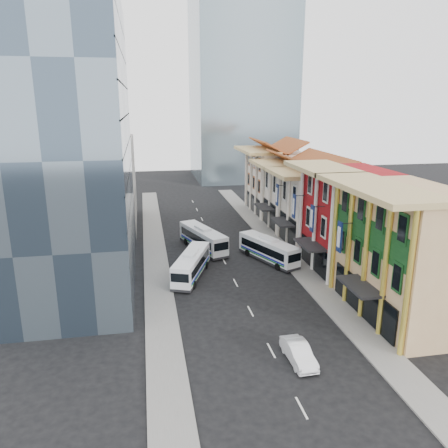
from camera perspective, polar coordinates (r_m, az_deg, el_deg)
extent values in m
plane|color=black|center=(36.11, 6.66, -16.90)|extent=(200.00, 200.00, 0.00)
cube|color=slate|center=(57.39, 8.41, -4.20)|extent=(3.00, 90.00, 0.15)
cube|color=slate|center=(54.53, -8.85, -5.30)|extent=(3.00, 90.00, 0.15)
cube|color=tan|center=(43.40, 22.92, -3.59)|extent=(8.00, 14.00, 12.00)
cube|color=maroon|center=(53.32, 15.99, 0.49)|extent=(8.00, 10.00, 12.00)
cube|color=white|center=(61.93, 12.08, 1.85)|extent=(8.00, 9.00, 10.00)
cube|color=white|center=(70.11, 9.31, 3.58)|extent=(8.00, 9.00, 10.00)
cube|color=white|center=(79.79, 6.81, 5.49)|extent=(8.00, 12.00, 11.00)
cube|color=#3A4A5C|center=(48.79, -19.63, 9.60)|extent=(12.00, 26.00, 30.00)
cube|color=gray|center=(72.37, -15.58, 5.20)|extent=(10.00, 18.00, 14.00)
imported|color=white|center=(35.49, 9.71, -16.25)|extent=(1.73, 4.57, 1.49)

